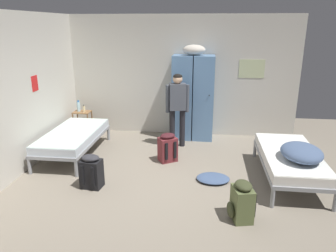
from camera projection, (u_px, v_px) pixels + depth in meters
The scene contains 14 objects.
ground_plane at pixel (166, 188), 5.07m from camera, with size 8.71×8.71×0.00m, color gray.
room_backdrop at pixel (106, 87), 6.08m from camera, with size 5.18×5.51×2.70m.
locker_bank at pixel (193, 96), 7.05m from camera, with size 0.90×0.55×2.07m.
shelf_unit at pixel (83, 121), 7.39m from camera, with size 0.38×0.30×0.57m.
bed_left_rear at pixel (73, 137), 6.26m from camera, with size 0.90×1.90×0.49m.
bed_right at pixel (290, 158), 5.25m from camera, with size 0.90×1.90×0.49m.
bedding_heap at pixel (302, 152), 4.89m from camera, with size 0.62×0.77×0.24m.
person_traveler at pixel (177, 104), 6.55m from camera, with size 0.48×0.27×1.54m.
water_bottle at pixel (79, 106), 7.31m from camera, with size 0.07×0.07×0.25m.
lotion_bottle at pixel (84, 109), 7.25m from camera, with size 0.05×0.05×0.17m.
backpack_black at pixel (92, 172), 5.04m from camera, with size 0.35×0.36×0.55m.
backpack_olive at pixel (241, 202), 4.19m from camera, with size 0.38×0.36×0.55m.
backpack_maroon at pixel (167, 148), 6.02m from camera, with size 0.40×0.41×0.55m.
clothes_pile_denim at pixel (213, 178), 5.31m from camera, with size 0.55×0.44×0.08m.
Camera 1 is at (0.58, -4.49, 2.48)m, focal length 34.23 mm.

